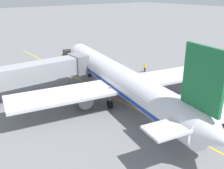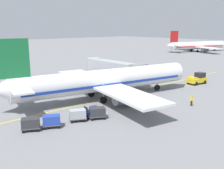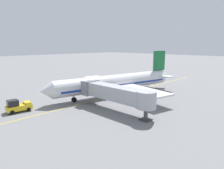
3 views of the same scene
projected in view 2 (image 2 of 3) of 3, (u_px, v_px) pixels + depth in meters
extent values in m
plane|color=slate|center=(105.00, 99.00, 44.44)|extent=(400.00, 400.00, 0.00)
cube|color=gold|center=(105.00, 99.00, 44.44)|extent=(0.24, 80.00, 0.01)
cylinder|color=silver|center=(107.00, 80.00, 44.06)|extent=(9.86, 32.11, 3.70)
cube|color=#193899|center=(107.00, 82.00, 44.17)|extent=(9.40, 29.60, 0.44)
cone|color=silver|center=(180.00, 71.00, 52.54)|extent=(4.02, 3.06, 3.63)
cube|color=black|center=(174.00, 69.00, 51.51)|extent=(2.94, 1.62, 0.60)
cube|color=silver|center=(102.00, 84.00, 43.71)|extent=(30.44, 10.94, 0.36)
cylinder|color=gray|center=(92.00, 85.00, 49.01)|extent=(2.59, 3.53, 2.00)
cylinder|color=gray|center=(124.00, 98.00, 39.76)|extent=(2.59, 3.53, 2.00)
cube|color=#196B38|center=(13.00, 59.00, 35.65)|extent=(1.17, 4.38, 5.50)
cube|color=silver|center=(17.00, 87.00, 36.65)|extent=(10.31, 4.50, 0.24)
cylinder|color=black|center=(157.00, 88.00, 50.19)|extent=(0.66, 1.17, 1.10)
cylinder|color=gray|center=(157.00, 80.00, 49.84)|extent=(0.24, 0.24, 2.00)
cylinder|color=black|center=(91.00, 94.00, 45.62)|extent=(0.66, 1.17, 1.10)
cylinder|color=gray|center=(91.00, 85.00, 45.28)|extent=(0.24, 0.24, 2.00)
cylinder|color=black|center=(104.00, 100.00, 41.75)|extent=(0.66, 1.17, 1.10)
cylinder|color=gray|center=(103.00, 91.00, 41.41)|extent=(0.24, 0.24, 2.00)
cube|color=#A8AAAF|center=(115.00, 68.00, 55.57)|extent=(15.05, 2.80, 2.60)
cube|color=gray|center=(138.00, 72.00, 50.66)|extent=(2.00, 3.50, 2.99)
cylinder|color=#A8AAAF|center=(94.00, 64.00, 61.05)|extent=(3.36, 3.36, 2.86)
cylinder|color=#4C4C51|center=(94.00, 74.00, 61.59)|extent=(0.70, 0.70, 2.19)
cube|color=#38383A|center=(94.00, 78.00, 61.81)|extent=(1.80, 1.80, 0.16)
cube|color=gold|center=(197.00, 80.00, 55.77)|extent=(2.75, 4.65, 0.90)
cube|color=black|center=(200.00, 75.00, 56.09)|extent=(1.87, 2.04, 1.10)
cube|color=gold|center=(192.00, 78.00, 54.79)|extent=(2.00, 1.33, 0.36)
cylinder|color=black|center=(196.00, 84.00, 54.33)|extent=(0.45, 0.84, 0.80)
cylinder|color=black|center=(189.00, 82.00, 55.84)|extent=(0.45, 0.84, 0.80)
cylinder|color=black|center=(204.00, 82.00, 55.90)|extent=(0.45, 0.84, 0.80)
cylinder|color=black|center=(197.00, 81.00, 57.41)|extent=(0.45, 0.84, 0.80)
cube|color=navy|center=(90.00, 113.00, 35.31)|extent=(1.56, 2.65, 0.70)
cube|color=navy|center=(95.00, 108.00, 35.55)|extent=(1.16, 1.19, 0.44)
cube|color=black|center=(86.00, 109.00, 34.80)|extent=(0.85, 0.28, 0.64)
cylinder|color=black|center=(91.00, 108.00, 35.24)|extent=(0.12, 0.27, 0.54)
cylinder|color=black|center=(94.00, 113.00, 36.30)|extent=(0.28, 0.58, 0.56)
cylinder|color=black|center=(98.00, 115.00, 35.42)|extent=(0.28, 0.58, 0.56)
cylinder|color=black|center=(83.00, 115.00, 35.37)|extent=(0.28, 0.58, 0.56)
cylinder|color=black|center=(86.00, 118.00, 34.49)|extent=(0.28, 0.58, 0.56)
cube|color=#4C4C51|center=(97.00, 116.00, 34.74)|extent=(2.17, 2.55, 0.12)
cube|color=#2D2D33|center=(97.00, 112.00, 34.60)|extent=(2.06, 2.42, 1.10)
cylinder|color=#4C4C51|center=(108.00, 115.00, 35.08)|extent=(0.39, 0.65, 0.07)
cylinder|color=black|center=(103.00, 116.00, 35.51)|extent=(0.27, 0.37, 0.36)
cylinder|color=black|center=(104.00, 118.00, 34.46)|extent=(0.27, 0.37, 0.36)
cylinder|color=black|center=(91.00, 117.00, 35.12)|extent=(0.27, 0.37, 0.36)
cylinder|color=black|center=(92.00, 120.00, 34.07)|extent=(0.27, 0.37, 0.36)
cube|color=#4C4C51|center=(78.00, 118.00, 33.87)|extent=(2.17, 2.55, 0.12)
cube|color=#999EA3|center=(78.00, 114.00, 33.74)|extent=(2.06, 2.42, 1.10)
cylinder|color=#4C4C51|center=(89.00, 117.00, 34.22)|extent=(0.39, 0.65, 0.07)
cylinder|color=black|center=(83.00, 118.00, 34.64)|extent=(0.27, 0.37, 0.36)
cylinder|color=black|center=(85.00, 121.00, 33.60)|extent=(0.27, 0.37, 0.36)
cylinder|color=black|center=(71.00, 119.00, 34.25)|extent=(0.27, 0.37, 0.36)
cylinder|color=black|center=(72.00, 122.00, 33.21)|extent=(0.27, 0.37, 0.36)
cube|color=#4C4C51|center=(52.00, 124.00, 31.74)|extent=(2.17, 2.55, 0.12)
cube|color=#233D9E|center=(51.00, 120.00, 31.60)|extent=(2.06, 2.42, 1.10)
cylinder|color=#4C4C51|center=(64.00, 123.00, 32.08)|extent=(0.39, 0.65, 0.07)
cylinder|color=black|center=(58.00, 124.00, 32.51)|extent=(0.27, 0.37, 0.36)
cylinder|color=black|center=(59.00, 127.00, 31.46)|extent=(0.27, 0.37, 0.36)
cylinder|color=black|center=(45.00, 125.00, 32.12)|extent=(0.27, 0.37, 0.36)
cylinder|color=black|center=(45.00, 129.00, 31.07)|extent=(0.27, 0.37, 0.36)
cube|color=#4C4C51|center=(31.00, 128.00, 30.76)|extent=(2.17, 2.55, 0.12)
cube|color=#2D2D33|center=(31.00, 123.00, 30.62)|extent=(2.06, 2.42, 1.10)
cylinder|color=#4C4C51|center=(43.00, 126.00, 31.10)|extent=(0.39, 0.65, 0.07)
cylinder|color=black|center=(38.00, 127.00, 31.53)|extent=(0.27, 0.37, 0.36)
cylinder|color=black|center=(38.00, 131.00, 30.48)|extent=(0.27, 0.37, 0.36)
cylinder|color=black|center=(24.00, 128.00, 31.14)|extent=(0.27, 0.37, 0.36)
cylinder|color=black|center=(23.00, 132.00, 30.10)|extent=(0.27, 0.37, 0.36)
cylinder|color=#232328|center=(113.00, 101.00, 41.53)|extent=(0.15, 0.15, 0.85)
cylinder|color=#232328|center=(114.00, 101.00, 41.62)|extent=(0.15, 0.15, 0.85)
cube|color=yellow|center=(114.00, 97.00, 41.41)|extent=(0.32, 0.42, 0.60)
cylinder|color=yellow|center=(112.00, 97.00, 41.31)|extent=(0.14, 0.24, 0.57)
cylinder|color=yellow|center=(115.00, 97.00, 41.54)|extent=(0.14, 0.24, 0.57)
sphere|color=#997051|center=(114.00, 94.00, 41.32)|extent=(0.22, 0.22, 0.22)
cube|color=red|center=(114.00, 94.00, 41.31)|extent=(0.14, 0.28, 0.10)
cylinder|color=#232328|center=(145.00, 101.00, 41.40)|extent=(0.15, 0.15, 0.85)
cylinder|color=#232328|center=(144.00, 102.00, 41.21)|extent=(0.15, 0.15, 0.85)
cube|color=orange|center=(145.00, 97.00, 41.14)|extent=(0.39, 0.45, 0.60)
cylinder|color=orange|center=(145.00, 97.00, 41.38)|extent=(0.18, 0.24, 0.57)
cylinder|color=orange|center=(144.00, 98.00, 40.93)|extent=(0.18, 0.24, 0.57)
sphere|color=beige|center=(145.00, 95.00, 41.05)|extent=(0.22, 0.22, 0.22)
cube|color=red|center=(145.00, 95.00, 41.04)|extent=(0.19, 0.27, 0.10)
cylinder|color=#232328|center=(191.00, 103.00, 40.48)|extent=(0.15, 0.15, 0.85)
cylinder|color=#232328|center=(192.00, 103.00, 40.32)|extent=(0.15, 0.15, 0.85)
cube|color=yellow|center=(192.00, 99.00, 40.24)|extent=(0.41, 0.29, 0.60)
cylinder|color=yellow|center=(190.00, 99.00, 40.45)|extent=(0.23, 0.12, 0.57)
cylinder|color=yellow|center=(193.00, 100.00, 40.04)|extent=(0.23, 0.12, 0.57)
sphere|color=tan|center=(192.00, 96.00, 40.14)|extent=(0.22, 0.22, 0.22)
cube|color=red|center=(192.00, 96.00, 40.14)|extent=(0.27, 0.12, 0.10)
cylinder|color=white|center=(198.00, 45.00, 125.74)|extent=(13.24, 29.88, 3.52)
cube|color=red|center=(198.00, 46.00, 125.83)|extent=(12.48, 27.60, 0.42)
cone|color=white|center=(223.00, 44.00, 131.84)|extent=(4.00, 3.28, 3.44)
cone|color=white|center=(170.00, 46.00, 119.50)|extent=(3.69, 3.49, 2.99)
cube|color=black|center=(221.00, 43.00, 131.07)|extent=(2.83, 1.85, 0.57)
cube|color=white|center=(196.00, 47.00, 125.52)|extent=(28.55, 13.97, 0.34)
cylinder|color=gray|center=(190.00, 48.00, 130.77)|extent=(2.79, 3.49, 1.90)
cylinder|color=gray|center=(205.00, 50.00, 121.36)|extent=(2.79, 3.49, 1.90)
cube|color=red|center=(174.00, 37.00, 119.44)|extent=(1.65, 4.05, 5.22)
cube|color=white|center=(174.00, 45.00, 120.36)|extent=(9.79, 5.44, 0.23)
cylinder|color=black|center=(214.00, 50.00, 130.29)|extent=(0.75, 1.13, 1.04)
cylinder|color=gray|center=(215.00, 47.00, 129.96)|extent=(0.23, 0.23, 1.90)
cylinder|color=black|center=(192.00, 50.00, 127.57)|extent=(0.75, 1.13, 1.04)
cylinder|color=gray|center=(192.00, 47.00, 127.24)|extent=(0.23, 0.23, 1.90)
cylinder|color=black|center=(198.00, 51.00, 123.64)|extent=(0.75, 1.13, 1.04)
cylinder|color=gray|center=(198.00, 48.00, 123.31)|extent=(0.23, 0.23, 1.90)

